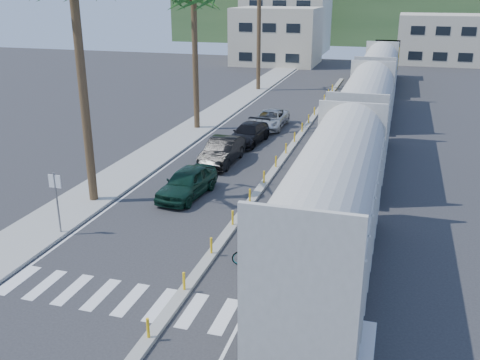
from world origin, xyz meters
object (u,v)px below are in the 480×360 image
at_px(car_second, 222,151).
at_px(cyclist, 253,249).
at_px(street_sign, 56,195).
at_px(car_lead, 187,183).

relative_size(car_second, cyclist, 2.29).
relative_size(street_sign, car_second, 0.60).
bearing_deg(street_sign, car_second, 72.89).
bearing_deg(car_second, car_lead, -89.49).
bearing_deg(cyclist, street_sign, 68.00).
height_order(street_sign, car_second, street_sign).
xyz_separation_m(street_sign, car_lead, (3.76, 6.12, -1.18)).
bearing_deg(street_sign, cyclist, -0.88).
xyz_separation_m(car_lead, cyclist, (5.39, -6.26, -0.12)).
bearing_deg(car_second, cyclist, -65.91).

